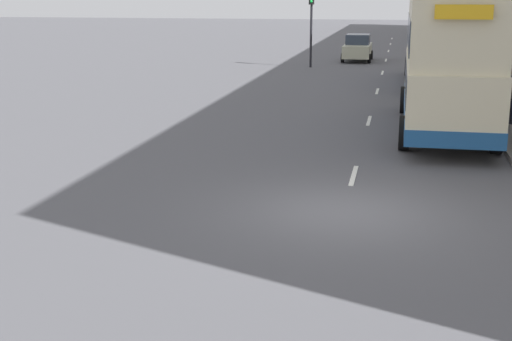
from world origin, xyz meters
The scene contains 15 objects.
ground_plane centered at (0.00, 0.00, 0.00)m, with size 220.00×220.00×0.00m, color #515156.
pavement centered at (6.50, 38.50, 0.07)m, with size 5.00×93.00×0.14m.
lane_mark_0 centered at (0.00, 3.06, 0.01)m, with size 0.12×2.00×0.01m.
lane_mark_1 centered at (0.00, 11.02, 0.01)m, with size 0.12×2.00×0.01m.
lane_mark_2 centered at (0.00, 18.98, 0.01)m, with size 0.12×2.00×0.01m.
lane_mark_3 centered at (0.00, 26.94, 0.01)m, with size 0.12×2.00×0.01m.
lane_mark_4 centered at (0.00, 34.89, 0.01)m, with size 0.12×2.00×0.01m.
lane_mark_5 centered at (0.00, 42.85, 0.01)m, with size 0.12×2.00×0.01m.
lane_mark_6 centered at (0.00, 50.81, 0.01)m, with size 0.12×2.00×0.01m.
lane_mark_7 centered at (0.00, 58.77, 0.01)m, with size 0.12×2.00×0.01m.
double_decker_bus_near centered at (2.47, 9.52, 2.28)m, with size 2.85×10.26×4.30m.
double_decker_bus_ahead centered at (2.65, 22.22, 2.28)m, with size 2.85×10.79×4.30m.
car_0 centered at (-1.87, 34.03, 0.86)m, with size 1.92×4.56×1.74m.
car_1 centered at (3.16, 54.73, 0.89)m, with size 1.96×4.16×1.82m.
traffic_light_far_kerb centered at (-4.40, 29.22, 3.19)m, with size 0.30×0.32×4.73m.
Camera 1 is at (1.02, -14.19, 4.41)m, focal length 50.00 mm.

